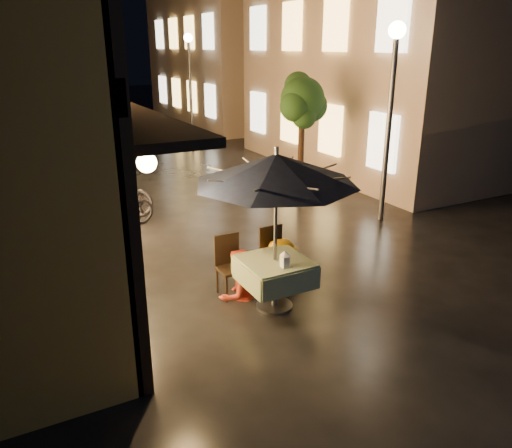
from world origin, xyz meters
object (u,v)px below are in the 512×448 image
table_lantern (285,258)px  person_orange (238,252)px  streetlamp_near (392,88)px  person_yellow (282,241)px  bicycle_0 (119,211)px  cafe_table (275,272)px  patio_umbrella (276,169)px

table_lantern → person_orange: size_ratio=0.16×
person_orange → streetlamp_near: bearing=-175.0°
table_lantern → person_orange: person_orange is taller
person_orange → person_yellow: (0.78, -0.02, 0.04)m
person_orange → bicycle_0: 4.03m
bicycle_0 → cafe_table: bearing=179.2°
streetlamp_near → person_yellow: size_ratio=2.64×
patio_umbrella → person_orange: size_ratio=1.62×
person_yellow → bicycle_0: bearing=-67.2°
bicycle_0 → patio_umbrella: bearing=179.2°
patio_umbrella → table_lantern: 1.26m
patio_umbrella → bicycle_0: (-1.26, 4.48, -1.71)m
streetlamp_near → bicycle_0: bearing=159.0°
person_orange → patio_umbrella: bearing=102.8°
streetlamp_near → patio_umbrella: size_ratio=1.72×
table_lantern → bicycle_0: bearing=104.8°
streetlamp_near → person_orange: 5.31m
streetlamp_near → bicycle_0: size_ratio=2.56×
person_orange → table_lantern: bearing=94.0°
patio_umbrella → table_lantern: patio_umbrella is taller
streetlamp_near → cafe_table: streetlamp_near is taller
streetlamp_near → person_orange: (-4.50, -1.81, -2.16)m
person_yellow → bicycle_0: person_yellow is taller
cafe_table → person_orange: size_ratio=0.65×
cafe_table → table_lantern: size_ratio=3.96×
patio_umbrella → person_orange: bearing=119.8°
person_orange → person_yellow: 0.78m
cafe_table → person_orange: bearing=119.8°
table_lantern → bicycle_0: size_ratio=0.15×
cafe_table → patio_umbrella: patio_umbrella is taller
cafe_table → table_lantern: table_lantern is taller
cafe_table → patio_umbrella: bearing=-14.0°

